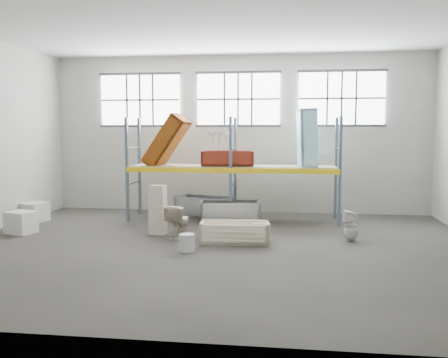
% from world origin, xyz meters
% --- Properties ---
extents(floor, '(12.00, 10.00, 0.10)m').
position_xyz_m(floor, '(0.00, 0.00, -0.05)').
color(floor, '#45413B').
rests_on(floor, ground).
extents(ceiling, '(12.00, 10.00, 0.10)m').
position_xyz_m(ceiling, '(0.00, 0.00, 5.05)').
color(ceiling, silver).
rests_on(ceiling, ground).
extents(wall_back, '(12.00, 0.10, 5.00)m').
position_xyz_m(wall_back, '(0.00, 5.05, 2.50)').
color(wall_back, '#9F9E93').
rests_on(wall_back, ground).
extents(wall_front, '(12.00, 0.10, 5.00)m').
position_xyz_m(wall_front, '(0.00, -5.05, 2.50)').
color(wall_front, '#9E9D93').
rests_on(wall_front, ground).
extents(window_left, '(2.60, 0.04, 1.60)m').
position_xyz_m(window_left, '(-3.20, 4.94, 3.60)').
color(window_left, white).
rests_on(window_left, wall_back).
extents(window_mid, '(2.60, 0.04, 1.60)m').
position_xyz_m(window_mid, '(0.00, 4.94, 3.60)').
color(window_mid, white).
rests_on(window_mid, wall_back).
extents(window_right, '(2.60, 0.04, 1.60)m').
position_xyz_m(window_right, '(3.20, 4.94, 3.60)').
color(window_right, white).
rests_on(window_right, wall_back).
extents(rack_upright_la, '(0.08, 0.08, 3.00)m').
position_xyz_m(rack_upright_la, '(-3.00, 2.90, 1.50)').
color(rack_upright_la, slate).
rests_on(rack_upright_la, floor).
extents(rack_upright_lb, '(0.08, 0.08, 3.00)m').
position_xyz_m(rack_upright_lb, '(-3.00, 4.10, 1.50)').
color(rack_upright_lb, slate).
rests_on(rack_upright_lb, floor).
extents(rack_upright_ma, '(0.08, 0.08, 3.00)m').
position_xyz_m(rack_upright_ma, '(0.00, 2.90, 1.50)').
color(rack_upright_ma, slate).
rests_on(rack_upright_ma, floor).
extents(rack_upright_mb, '(0.08, 0.08, 3.00)m').
position_xyz_m(rack_upright_mb, '(0.00, 4.10, 1.50)').
color(rack_upright_mb, slate).
rests_on(rack_upright_mb, floor).
extents(rack_upright_ra, '(0.08, 0.08, 3.00)m').
position_xyz_m(rack_upright_ra, '(3.00, 2.90, 1.50)').
color(rack_upright_ra, slate).
rests_on(rack_upright_ra, floor).
extents(rack_upright_rb, '(0.08, 0.08, 3.00)m').
position_xyz_m(rack_upright_rb, '(3.00, 4.10, 1.50)').
color(rack_upright_rb, slate).
rests_on(rack_upright_rb, floor).
extents(rack_beam_front, '(6.00, 0.10, 0.14)m').
position_xyz_m(rack_beam_front, '(0.00, 2.90, 1.50)').
color(rack_beam_front, yellow).
rests_on(rack_beam_front, floor).
extents(rack_beam_back, '(6.00, 0.10, 0.14)m').
position_xyz_m(rack_beam_back, '(0.00, 4.10, 1.50)').
color(rack_beam_back, yellow).
rests_on(rack_beam_back, floor).
extents(shelf_deck, '(5.90, 1.10, 0.03)m').
position_xyz_m(shelf_deck, '(0.00, 3.50, 1.58)').
color(shelf_deck, gray).
rests_on(shelf_deck, floor).
extents(wet_patch, '(1.80, 1.80, 0.00)m').
position_xyz_m(wet_patch, '(0.00, 2.70, 0.00)').
color(wet_patch, black).
rests_on(wet_patch, floor).
extents(bathtub_beige, '(1.64, 0.83, 0.47)m').
position_xyz_m(bathtub_beige, '(0.37, 0.57, 0.24)').
color(bathtub_beige, '#F1E2C8').
rests_on(bathtub_beige, floor).
extents(cistern_spare, '(0.40, 0.23, 0.36)m').
position_xyz_m(cistern_spare, '(1.01, 0.62, 0.28)').
color(cistern_spare, beige).
rests_on(cistern_spare, bathtub_beige).
extents(sink_in_tub, '(0.56, 0.56, 0.16)m').
position_xyz_m(sink_in_tub, '(0.31, 0.53, 0.16)').
color(sink_in_tub, '#F1E3C9').
rests_on(sink_in_tub, bathtub_beige).
extents(toilet_beige, '(0.59, 0.86, 0.81)m').
position_xyz_m(toilet_beige, '(-1.05, 0.96, 0.40)').
color(toilet_beige, beige).
rests_on(toilet_beige, floor).
extents(cistern_tall, '(0.44, 0.33, 1.25)m').
position_xyz_m(cistern_tall, '(-1.65, 1.22, 0.62)').
color(cistern_tall, beige).
rests_on(cistern_tall, floor).
extents(toilet_white, '(0.37, 0.37, 0.74)m').
position_xyz_m(toilet_white, '(3.10, 1.07, 0.37)').
color(toilet_white, white).
rests_on(toilet_white, floor).
extents(steel_tub_left, '(1.82, 1.33, 0.61)m').
position_xyz_m(steel_tub_left, '(-0.96, 3.98, 0.30)').
color(steel_tub_left, '#AEB0B7').
rests_on(steel_tub_left, floor).
extents(steel_tub_right, '(1.78, 1.03, 0.62)m').
position_xyz_m(steel_tub_right, '(-0.03, 3.01, 0.31)').
color(steel_tub_right, '#ACAEB4').
rests_on(steel_tub_right, floor).
extents(rust_tub_flat, '(1.52, 0.76, 0.42)m').
position_xyz_m(rust_tub_flat, '(-0.13, 3.39, 1.82)').
color(rust_tub_flat, maroon).
rests_on(rust_tub_flat, shelf_deck).
extents(rust_tub_tilted, '(1.44, 0.96, 1.64)m').
position_xyz_m(rust_tub_tilted, '(-1.94, 3.39, 2.29)').
color(rust_tub_tilted, '#84480C').
rests_on(rust_tub_tilted, shelf_deck).
extents(sink_on_shelf, '(0.68, 0.54, 0.57)m').
position_xyz_m(sink_on_shelf, '(-0.36, 3.20, 2.09)').
color(sink_on_shelf, silver).
rests_on(sink_on_shelf, rust_tub_flat).
extents(blue_tub_upright, '(0.63, 0.84, 1.68)m').
position_xyz_m(blue_tub_upright, '(2.12, 3.46, 2.40)').
color(blue_tub_upright, '#A3E5FA').
rests_on(blue_tub_upright, shelf_deck).
extents(bucket, '(0.43, 0.43, 0.38)m').
position_xyz_m(bucket, '(-0.56, -0.43, 0.19)').
color(bucket, beige).
rests_on(bucket, floor).
extents(carton_near, '(0.79, 0.72, 0.56)m').
position_xyz_m(carton_near, '(-5.15, 0.88, 0.28)').
color(carton_near, silver).
rests_on(carton_near, floor).
extents(carton_far, '(0.80, 0.80, 0.55)m').
position_xyz_m(carton_far, '(-5.68, 2.50, 0.27)').
color(carton_far, beige).
rests_on(carton_far, floor).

